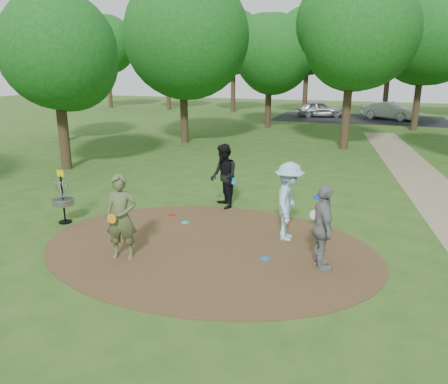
% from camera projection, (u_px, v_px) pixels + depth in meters
% --- Properties ---
extents(ground, '(100.00, 100.00, 0.00)m').
position_uv_depth(ground, '(208.00, 247.00, 10.76)').
color(ground, '#2D5119').
rests_on(ground, ground).
extents(dirt_clearing, '(8.40, 8.40, 0.02)m').
position_uv_depth(dirt_clearing, '(208.00, 247.00, 10.76)').
color(dirt_clearing, '#47301C').
rests_on(dirt_clearing, ground).
extents(parking_lot, '(14.00, 8.00, 0.01)m').
position_uv_depth(parking_lot, '(359.00, 119.00, 37.28)').
color(parking_lot, black).
rests_on(parking_lot, ground).
extents(player_observer_with_disc, '(0.83, 0.66, 2.00)m').
position_uv_depth(player_observer_with_disc, '(121.00, 217.00, 9.92)').
color(player_observer_with_disc, '#545F37').
rests_on(player_observer_with_disc, ground).
extents(player_throwing_with_disc, '(1.29, 1.36, 2.02)m').
position_uv_depth(player_throwing_with_disc, '(289.00, 202.00, 11.03)').
color(player_throwing_with_disc, '#9CCFE9').
rests_on(player_throwing_with_disc, ground).
extents(player_walking_with_disc, '(1.20, 1.24, 2.02)m').
position_uv_depth(player_walking_with_disc, '(224.00, 176.00, 13.55)').
color(player_walking_with_disc, black).
rests_on(player_walking_with_disc, ground).
extents(player_waiting_with_disc, '(0.86, 1.21, 1.90)m').
position_uv_depth(player_waiting_with_disc, '(323.00, 228.00, 9.38)').
color(player_waiting_with_disc, gray).
rests_on(player_waiting_with_disc, ground).
extents(disc_ground_cyan, '(0.22, 0.22, 0.02)m').
position_uv_depth(disc_ground_cyan, '(185.00, 222.00, 12.41)').
color(disc_ground_cyan, '#19C9BF').
rests_on(disc_ground_cyan, dirt_clearing).
extents(disc_ground_blue, '(0.22, 0.22, 0.02)m').
position_uv_depth(disc_ground_blue, '(265.00, 259.00, 10.06)').
color(disc_ground_blue, blue).
rests_on(disc_ground_blue, dirt_clearing).
extents(disc_ground_red, '(0.22, 0.22, 0.02)m').
position_uv_depth(disc_ground_red, '(171.00, 215.00, 13.03)').
color(disc_ground_red, '#B61A12').
rests_on(disc_ground_red, dirt_clearing).
extents(car_left, '(4.33, 2.65, 1.38)m').
position_uv_depth(car_left, '(320.00, 109.00, 38.37)').
color(car_left, '#B5B6BE').
rests_on(car_left, ground).
extents(car_right, '(4.68, 3.27, 1.46)m').
position_uv_depth(car_right, '(390.00, 111.00, 36.42)').
color(car_right, '#B6B8BF').
rests_on(car_right, ground).
extents(disc_golf_basket, '(0.63, 0.63, 1.54)m').
position_uv_depth(disc_golf_basket, '(62.00, 193.00, 12.24)').
color(disc_golf_basket, black).
rests_on(disc_golf_basket, ground).
extents(tree_ring, '(36.66, 46.17, 9.58)m').
position_uv_depth(tree_ring, '(321.00, 41.00, 17.70)').
color(tree_ring, '#332316').
rests_on(tree_ring, ground).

